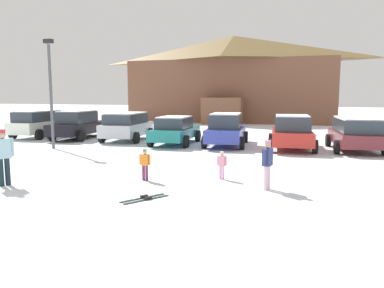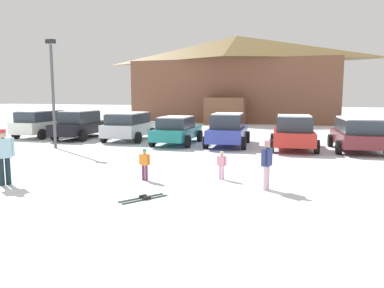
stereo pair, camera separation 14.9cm
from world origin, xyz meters
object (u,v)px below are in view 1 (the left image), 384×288
object	(u,v)px
parked_silver_wagon	(127,125)
parked_maroon_van	(355,133)
ski_lodge	(233,78)
parked_black_sedan	(79,125)
skier_adult_in_blue_parka	(3,154)
parked_red_sedan	(292,132)
parked_white_suv	(38,123)
skier_child_in_pink_snowsuit	(222,164)
skier_teen_in_navy_coat	(267,162)
parked_teal_hatchback	(175,130)
skier_child_in_orange_jacket	(145,163)
pair_of_skis	(145,198)
lamp_post	(51,88)
parked_blue_hatchback	(226,129)

from	to	relation	value
parked_silver_wagon	parked_maroon_van	xyz separation A→B (m)	(12.27, -0.13, -0.02)
ski_lodge	parked_black_sedan	world-z (taller)	ski_lodge
skier_adult_in_blue_parka	parked_red_sedan	bearing A→B (deg)	53.59
parked_white_suv	skier_child_in_pink_snowsuit	distance (m)	15.89
parked_black_sedan	skier_teen_in_navy_coat	xyz separation A→B (m)	(12.48, -8.97, -0.06)
parked_maroon_van	skier_teen_in_navy_coat	size ratio (longest dim) A/B	3.12
ski_lodge	parked_black_sedan	distance (m)	19.69
parked_teal_hatchback	skier_child_in_orange_jacket	bearing A→B (deg)	-75.41
pair_of_skis	skier_child_in_pink_snowsuit	bearing A→B (deg)	64.98
parked_silver_wagon	pair_of_skis	world-z (taller)	parked_silver_wagon
parked_maroon_van	pair_of_skis	xyz separation A→B (m)	(-5.95, -10.81, -0.85)
parked_black_sedan	parked_silver_wagon	xyz separation A→B (m)	(3.29, -0.00, 0.03)
parked_maroon_van	pair_of_skis	bearing A→B (deg)	-118.81
skier_teen_in_navy_coat	pair_of_skis	distance (m)	3.56
parked_teal_hatchback	lamp_post	size ratio (longest dim) A/B	0.84
parked_silver_wagon	parked_teal_hatchback	xyz separation A→B (m)	(3.23, -0.59, -0.11)
parked_maroon_van	parked_silver_wagon	bearing A→B (deg)	179.39
skier_child_in_orange_jacket	skier_child_in_pink_snowsuit	bearing A→B (deg)	22.42
parked_teal_hatchback	skier_adult_in_blue_parka	world-z (taller)	skier_adult_in_blue_parka
parked_white_suv	parked_maroon_van	xyz separation A→B (m)	(18.39, 0.04, -0.04)
parked_black_sedan	skier_child_in_orange_jacket	bearing A→B (deg)	-45.96
skier_child_in_pink_snowsuit	skier_teen_in_navy_coat	bearing A→B (deg)	-30.02
parked_silver_wagon	parked_blue_hatchback	bearing A→B (deg)	-2.73
skier_child_in_orange_jacket	skier_teen_in_navy_coat	bearing A→B (deg)	0.62
parked_blue_hatchback	lamp_post	bearing A→B (deg)	-154.67
parked_white_suv	skier_child_in_orange_jacket	xyz separation A→B (m)	(11.54, -8.83, -0.35)
parked_black_sedan	parked_red_sedan	xyz separation A→B (m)	(12.64, -0.61, -0.01)
ski_lodge	skier_child_in_pink_snowsuit	world-z (taller)	ski_lodge
parked_blue_hatchback	parked_black_sedan	bearing A→B (deg)	178.21
parked_silver_wagon	pair_of_skis	xyz separation A→B (m)	(6.33, -10.94, -0.86)
parked_white_suv	parked_red_sedan	bearing A→B (deg)	-1.61
parked_silver_wagon	parked_maroon_van	distance (m)	12.27
pair_of_skis	parked_white_suv	bearing A→B (deg)	139.15
parked_white_suv	skier_adult_in_blue_parka	xyz separation A→B (m)	(7.87, -10.73, 0.04)
ski_lodge	parked_maroon_van	distance (m)	21.46
ski_lodge	skier_child_in_orange_jacket	distance (m)	28.00
parked_teal_hatchback	pair_of_skis	world-z (taller)	parked_teal_hatchback
parked_black_sedan	skier_adult_in_blue_parka	size ratio (longest dim) A/B	2.91
ski_lodge	parked_blue_hatchback	size ratio (longest dim) A/B	4.47
skier_teen_in_navy_coat	ski_lodge	bearing A→B (deg)	104.01
parked_red_sedan	parked_black_sedan	bearing A→B (deg)	177.22
parked_black_sedan	skier_adult_in_blue_parka	bearing A→B (deg)	-65.17
parked_black_sedan	skier_teen_in_navy_coat	distance (m)	15.37
parked_maroon_van	parked_blue_hatchback	bearing A→B (deg)	-178.60
skier_teen_in_navy_coat	parked_red_sedan	bearing A→B (deg)	88.89
parked_teal_hatchback	parked_blue_hatchback	distance (m)	2.78
parked_black_sedan	skier_child_in_pink_snowsuit	world-z (taller)	parked_black_sedan
skier_adult_in_blue_parka	lamp_post	world-z (taller)	lamp_post
parked_teal_hatchback	skier_child_in_pink_snowsuit	bearing A→B (deg)	-59.41
parked_teal_hatchback	parked_blue_hatchback	world-z (taller)	parked_blue_hatchback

